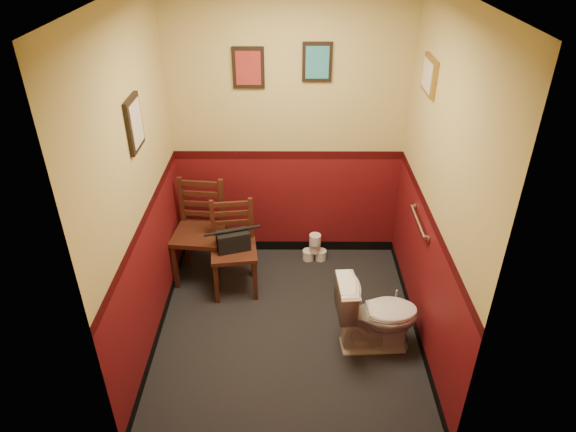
% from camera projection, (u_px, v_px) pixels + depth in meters
% --- Properties ---
extents(floor, '(2.20, 2.40, 0.00)m').
position_uv_depth(floor, '(288.00, 329.00, 4.48)').
color(floor, black).
rests_on(floor, ground).
extents(wall_back, '(2.20, 0.00, 2.70)m').
position_uv_depth(wall_back, '(288.00, 131.00, 4.80)').
color(wall_back, '#5A0F12').
rests_on(wall_back, ground).
extents(wall_front, '(2.20, 0.00, 2.70)m').
position_uv_depth(wall_front, '(287.00, 300.00, 2.75)').
color(wall_front, '#5A0F12').
rests_on(wall_front, ground).
extents(wall_left, '(0.00, 2.40, 2.70)m').
position_uv_depth(wall_left, '(139.00, 193.00, 3.78)').
color(wall_left, '#5A0F12').
rests_on(wall_left, ground).
extents(wall_right, '(0.00, 2.40, 2.70)m').
position_uv_depth(wall_right, '(437.00, 193.00, 3.77)').
color(wall_right, '#5A0F12').
rests_on(wall_right, ground).
extents(grab_bar, '(0.05, 0.56, 0.06)m').
position_uv_depth(grab_bar, '(419.00, 221.00, 4.19)').
color(grab_bar, silver).
rests_on(grab_bar, wall_right).
extents(framed_print_back_a, '(0.28, 0.04, 0.36)m').
position_uv_depth(framed_print_back_a, '(248.00, 68.00, 4.47)').
color(framed_print_back_a, black).
rests_on(framed_print_back_a, wall_back).
extents(framed_print_back_b, '(0.26, 0.04, 0.34)m').
position_uv_depth(framed_print_back_b, '(317.00, 62.00, 4.44)').
color(framed_print_back_b, black).
rests_on(framed_print_back_b, wall_back).
extents(framed_print_left, '(0.04, 0.30, 0.38)m').
position_uv_depth(framed_print_left, '(135.00, 124.00, 3.60)').
color(framed_print_left, black).
rests_on(framed_print_left, wall_left).
extents(framed_print_right, '(0.04, 0.34, 0.28)m').
position_uv_depth(framed_print_right, '(429.00, 75.00, 3.92)').
color(framed_print_right, olive).
rests_on(framed_print_right, wall_right).
extents(toilet, '(0.71, 0.42, 0.67)m').
position_uv_depth(toilet, '(377.00, 314.00, 4.14)').
color(toilet, white).
rests_on(toilet, floor).
extents(toilet_brush, '(0.11, 0.11, 0.41)m').
position_uv_depth(toilet_brush, '(393.00, 321.00, 4.47)').
color(toilet_brush, silver).
rests_on(toilet_brush, floor).
extents(chair_left, '(0.51, 0.51, 0.98)m').
position_uv_depth(chair_left, '(200.00, 232.00, 4.90)').
color(chair_left, '#442014').
rests_on(chair_left, floor).
extents(chair_right, '(0.46, 0.46, 0.88)m').
position_uv_depth(chair_right, '(234.00, 248.00, 4.75)').
color(chair_right, '#442014').
rests_on(chair_right, floor).
extents(handbag, '(0.32, 0.23, 0.21)m').
position_uv_depth(handbag, '(233.00, 241.00, 4.66)').
color(handbag, black).
rests_on(handbag, chair_right).
extents(tp_stack, '(0.25, 0.15, 0.32)m').
position_uv_depth(tp_stack, '(315.00, 249.00, 5.28)').
color(tp_stack, silver).
rests_on(tp_stack, floor).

